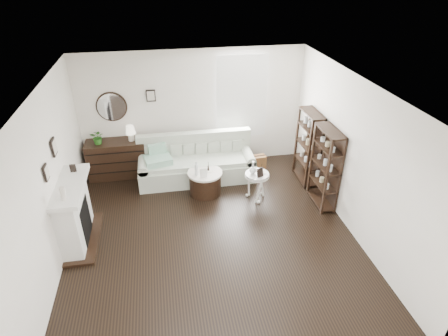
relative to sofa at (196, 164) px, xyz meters
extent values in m
plane|color=black|center=(0.04, -2.08, -0.33)|extent=(5.50, 5.50, 0.00)
plane|color=white|center=(0.04, -2.08, 2.37)|extent=(5.50, 5.50, 0.00)
plane|color=white|center=(0.04, 0.67, 1.02)|extent=(5.00, 0.00, 5.00)
plane|color=white|center=(0.04, -4.83, 1.02)|extent=(5.00, 0.00, 5.00)
plane|color=white|center=(-2.46, -2.08, 1.02)|extent=(0.00, 5.50, 5.50)
plane|color=white|center=(2.54, -2.08, 1.02)|extent=(0.00, 5.50, 5.50)
cube|color=white|center=(1.14, 0.65, 1.27)|extent=(1.00, 0.02, 1.80)
cube|color=white|center=(1.14, 0.59, 1.27)|extent=(1.15, 0.02, 1.90)
cylinder|color=silver|center=(-1.71, 0.64, 1.22)|extent=(0.60, 0.03, 0.60)
cube|color=black|center=(-0.86, 0.64, 1.42)|extent=(0.20, 0.03, 0.26)
cube|color=white|center=(-2.29, -1.78, 0.22)|extent=(0.34, 1.20, 1.10)
cube|color=black|center=(-2.26, -1.78, 0.07)|extent=(0.30, 0.65, 0.70)
cube|color=white|center=(-2.24, -1.78, 0.79)|extent=(0.44, 1.35, 0.08)
cube|color=black|center=(-2.21, -1.78, -0.30)|extent=(0.50, 1.40, 0.05)
cylinder|color=beige|center=(-2.24, -2.23, 0.94)|extent=(0.08, 0.08, 0.22)
cube|color=black|center=(-2.24, -1.38, 0.90)|extent=(0.10, 0.03, 0.14)
cube|color=black|center=(-2.43, -2.13, 1.27)|extent=(0.03, 0.18, 0.24)
cube|color=black|center=(-2.43, -1.48, 1.37)|extent=(0.03, 0.22, 0.28)
cube|color=black|center=(2.37, -0.53, 0.47)|extent=(0.30, 0.80, 1.60)
cylinder|color=tan|center=(2.35, -0.78, 0.19)|extent=(0.08, 0.08, 0.11)
cylinder|color=tan|center=(2.35, -0.53, 0.19)|extent=(0.08, 0.08, 0.11)
cylinder|color=tan|center=(2.35, -0.28, 0.19)|extent=(0.08, 0.08, 0.11)
cylinder|color=tan|center=(2.35, -0.78, 0.59)|extent=(0.08, 0.08, 0.11)
cylinder|color=tan|center=(2.35, -0.53, 0.59)|extent=(0.08, 0.08, 0.11)
cylinder|color=tan|center=(2.35, -0.28, 0.59)|extent=(0.08, 0.08, 0.11)
cylinder|color=tan|center=(2.35, -0.78, 0.99)|extent=(0.08, 0.08, 0.11)
cylinder|color=tan|center=(2.35, -0.53, 0.99)|extent=(0.08, 0.08, 0.11)
cylinder|color=tan|center=(2.35, -0.28, 0.99)|extent=(0.08, 0.08, 0.11)
cube|color=black|center=(2.37, -1.43, 0.47)|extent=(0.30, 0.80, 1.60)
cylinder|color=tan|center=(2.35, -1.68, 0.19)|extent=(0.08, 0.08, 0.11)
cylinder|color=tan|center=(2.35, -1.43, 0.19)|extent=(0.08, 0.08, 0.11)
cylinder|color=tan|center=(2.35, -1.18, 0.19)|extent=(0.08, 0.08, 0.11)
cylinder|color=tan|center=(2.35, -1.68, 0.59)|extent=(0.08, 0.08, 0.11)
cylinder|color=tan|center=(2.35, -1.43, 0.59)|extent=(0.08, 0.08, 0.11)
cylinder|color=tan|center=(2.35, -1.18, 0.59)|extent=(0.08, 0.08, 0.11)
cylinder|color=tan|center=(2.35, -1.68, 0.99)|extent=(0.08, 0.08, 0.11)
cylinder|color=tan|center=(2.35, -1.43, 0.99)|extent=(0.08, 0.08, 0.11)
cylinder|color=tan|center=(2.35, -1.18, 0.99)|extent=(0.08, 0.08, 0.11)
cube|color=#A3AD9A|center=(0.00, -0.08, -0.12)|extent=(2.54, 0.88, 0.41)
cube|color=#A3AD9A|center=(0.00, -0.11, 0.13)|extent=(2.20, 0.70, 0.10)
cube|color=#A3AD9A|center=(0.00, 0.26, 0.27)|extent=(2.54, 0.20, 0.78)
cube|color=#A3AD9A|center=(-1.15, -0.08, -0.07)|extent=(0.21, 0.83, 0.51)
cube|color=#A3AD9A|center=(1.15, -0.08, -0.07)|extent=(0.21, 0.83, 0.51)
cube|color=#279063|center=(-0.83, -0.13, 0.25)|extent=(0.63, 0.56, 0.14)
cube|color=brown|center=(1.30, -0.01, -0.13)|extent=(0.61, 0.25, 0.40)
cube|color=black|center=(-1.73, 0.39, 0.10)|extent=(1.27, 0.53, 0.84)
cube|color=black|center=(-1.73, 0.12, -0.09)|extent=(1.22, 0.01, 0.02)
cube|color=black|center=(-1.73, 0.12, 0.14)|extent=(1.22, 0.01, 0.02)
cube|color=black|center=(-1.73, 0.12, 0.37)|extent=(1.22, 0.01, 0.01)
imported|color=#26601B|center=(-2.05, 0.34, 0.68)|extent=(0.35, 0.32, 0.32)
cylinder|color=black|center=(0.11, -0.68, -0.10)|extent=(0.66, 0.66, 0.46)
cylinder|color=beige|center=(0.11, -0.68, 0.15)|extent=(0.72, 0.72, 0.04)
cylinder|color=white|center=(1.11, -1.07, 0.25)|extent=(0.48, 0.48, 0.03)
cylinder|color=white|center=(1.11, -1.07, 0.21)|extent=(0.49, 0.49, 0.02)
cylinder|color=white|center=(1.11, -1.07, -0.05)|extent=(0.04, 0.04, 0.55)
cylinder|color=silver|center=(-0.07, -0.76, 0.33)|extent=(0.07, 0.07, 0.31)
cube|color=white|center=(0.06, -0.86, 0.27)|extent=(0.15, 0.07, 0.19)
cube|color=black|center=(1.13, -1.20, 0.36)|extent=(0.15, 0.10, 0.19)
camera|label=1|loc=(-0.68, -7.27, 4.09)|focal=30.00mm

